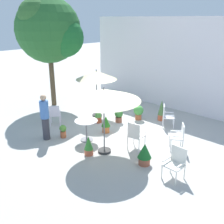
% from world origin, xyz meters
% --- Properties ---
extents(ground_plane, '(60.00, 60.00, 0.00)m').
position_xyz_m(ground_plane, '(0.00, 0.00, 0.00)').
color(ground_plane, '#AFACA7').
extents(villa_facade, '(10.37, 0.30, 4.36)m').
position_xyz_m(villa_facade, '(0.00, 4.38, 2.18)').
color(villa_facade, white).
rests_on(villa_facade, ground).
extents(shade_tree, '(3.26, 3.10, 5.29)m').
position_xyz_m(shade_tree, '(-4.81, 0.55, 3.75)').
color(shade_tree, brown).
rests_on(shade_tree, ground).
extents(patio_umbrella_0, '(2.37, 2.37, 2.26)m').
position_xyz_m(patio_umbrella_0, '(0.67, -1.30, 2.00)').
color(patio_umbrella_0, '#2D2D2D').
rests_on(patio_umbrella_0, ground).
extents(patio_umbrella_1, '(1.82, 1.82, 2.17)m').
position_xyz_m(patio_umbrella_1, '(-2.02, 0.91, 1.90)').
color(patio_umbrella_1, '#2D2D2D').
rests_on(patio_umbrella_1, ground).
extents(cafe_table_0, '(0.84, 0.84, 0.78)m').
position_xyz_m(cafe_table_0, '(-0.45, -1.11, 0.55)').
color(cafe_table_0, silver).
rests_on(cafe_table_0, ground).
extents(patio_chair_0, '(0.52, 0.49, 0.92)m').
position_xyz_m(patio_chair_0, '(3.18, -0.98, 0.51)').
color(patio_chair_0, white).
rests_on(patio_chair_0, ground).
extents(patio_chair_1, '(0.61, 0.61, 0.89)m').
position_xyz_m(patio_chair_1, '(-2.49, -1.07, 0.52)').
color(patio_chair_1, white).
rests_on(patio_chair_1, ground).
extents(patio_chair_2, '(0.54, 0.53, 0.98)m').
position_xyz_m(patio_chair_2, '(1.29, -0.42, 0.56)').
color(patio_chair_2, white).
rests_on(patio_chair_2, ground).
extents(patio_chair_3, '(0.66, 0.66, 0.91)m').
position_xyz_m(patio_chair_3, '(0.95, 2.07, 0.51)').
color(patio_chair_3, white).
rests_on(patio_chair_3, ground).
extents(patio_chair_4, '(0.64, 0.65, 0.91)m').
position_xyz_m(patio_chair_4, '(2.36, 0.61, 0.53)').
color(patio_chair_4, white).
rests_on(patio_chair_4, ground).
extents(potted_plant_0, '(0.36, 0.36, 0.57)m').
position_xyz_m(potted_plant_0, '(-0.78, 1.03, 0.31)').
color(potted_plant_0, brown).
rests_on(potted_plant_0, ground).
extents(potted_plant_1, '(0.35, 0.35, 0.68)m').
position_xyz_m(potted_plant_1, '(-0.43, -0.12, 0.38)').
color(potted_plant_1, '#D06E39').
rests_on(potted_plant_1, ground).
extents(potted_plant_2, '(0.29, 0.29, 0.68)m').
position_xyz_m(potted_plant_2, '(0.43, -1.79, 0.34)').
color(potted_plant_2, '#C05C3E').
rests_on(potted_plant_2, ground).
extents(potted_plant_3, '(0.44, 0.44, 0.64)m').
position_xyz_m(potted_plant_3, '(-0.36, 1.87, 0.37)').
color(potted_plant_3, '#B15E38').
rests_on(potted_plant_3, ground).
extents(potted_plant_4, '(0.43, 0.43, 0.71)m').
position_xyz_m(potted_plant_4, '(2.14, -1.02, 0.38)').
color(potted_plant_4, '#96513A').
rests_on(potted_plant_4, ground).
extents(potted_plant_5, '(0.29, 0.29, 0.94)m').
position_xyz_m(potted_plant_5, '(0.42, 2.49, 0.47)').
color(potted_plant_5, '#C05737').
rests_on(potted_plant_5, ground).
extents(potted_plant_6, '(0.26, 0.26, 0.50)m').
position_xyz_m(potted_plant_6, '(-1.28, -1.56, 0.28)').
color(potted_plant_6, '#B55B36').
rests_on(potted_plant_6, ground).
extents(potted_plant_7, '(0.36, 0.36, 0.64)m').
position_xyz_m(potted_plant_7, '(-2.39, 2.45, 0.34)').
color(potted_plant_7, '#BC5342').
rests_on(potted_plant_7, ground).
extents(potted_plant_8, '(0.29, 0.29, 0.95)m').
position_xyz_m(potted_plant_8, '(-1.41, 0.40, 0.48)').
color(potted_plant_8, '#A6472B').
rests_on(potted_plant_8, ground).
extents(standing_person, '(0.38, 0.38, 1.73)m').
position_xyz_m(standing_person, '(-1.62, -2.07, 0.90)').
color(standing_person, '#33333D').
rests_on(standing_person, ground).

